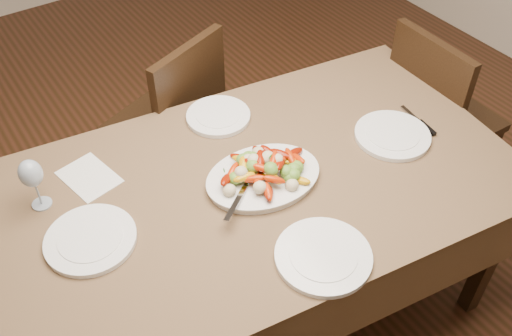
{
  "coord_description": "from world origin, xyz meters",
  "views": [
    {
      "loc": [
        -0.81,
        -1.3,
        2.15
      ],
      "look_at": [
        -0.03,
        -0.15,
        0.82
      ],
      "focal_mm": 40.0,
      "sensor_mm": 36.0,
      "label": 1
    }
  ],
  "objects": [
    {
      "name": "plate_right",
      "position": [
        0.52,
        -0.25,
        0.77
      ],
      "size": [
        0.28,
        0.28,
        0.02
      ],
      "primitive_type": "cylinder",
      "color": "white",
      "rests_on": "dining_table"
    },
    {
      "name": "floor",
      "position": [
        0.0,
        0.0,
        0.0
      ],
      "size": [
        6.0,
        6.0,
        0.0
      ],
      "primitive_type": "plane",
      "color": "#381F11",
      "rests_on": "ground"
    },
    {
      "name": "menu_card",
      "position": [
        -0.5,
        0.19,
        0.76
      ],
      "size": [
        0.19,
        0.24,
        0.0
      ],
      "primitive_type": "cube",
      "rotation": [
        0.0,
        0.0,
        0.2
      ],
      "color": "silver",
      "rests_on": "dining_table"
    },
    {
      "name": "chair_right",
      "position": [
        1.09,
        -0.07,
        0.47
      ],
      "size": [
        0.43,
        0.43,
        0.95
      ],
      "primitive_type": null,
      "rotation": [
        0.0,
        0.0,
        1.55
      ],
      "color": "black",
      "rests_on": "ground"
    },
    {
      "name": "plate_far",
      "position": [
        0.04,
        0.21,
        0.77
      ],
      "size": [
        0.25,
        0.25,
        0.02
      ],
      "primitive_type": "cylinder",
      "color": "white",
      "rests_on": "dining_table"
    },
    {
      "name": "plate_left",
      "position": [
        -0.61,
        -0.08,
        0.77
      ],
      "size": [
        0.29,
        0.29,
        0.02
      ],
      "primitive_type": "cylinder",
      "color": "white",
      "rests_on": "dining_table"
    },
    {
      "name": "chair_far",
      "position": [
        -0.02,
        0.64,
        0.47
      ],
      "size": [
        0.54,
        0.54,
        0.95
      ],
      "primitive_type": null,
      "rotation": [
        0.0,
        0.0,
        3.5
      ],
      "color": "black",
      "rests_on": "ground"
    },
    {
      "name": "table_knife",
      "position": [
        0.66,
        -0.25,
        0.76
      ],
      "size": [
        0.04,
        0.2,
        0.01
      ],
      "primitive_type": null,
      "rotation": [
        0.0,
        0.0,
        -0.13
      ],
      "color": "#9EA0A8",
      "rests_on": "dining_table"
    },
    {
      "name": "wine_glass",
      "position": [
        -0.68,
        0.15,
        0.86
      ],
      "size": [
        0.08,
        0.08,
        0.2
      ],
      "primitive_type": null,
      "color": "#8C99A5",
      "rests_on": "dining_table"
    },
    {
      "name": "serving_spoon",
      "position": [
        -0.08,
        -0.2,
        0.81
      ],
      "size": [
        0.22,
        0.26,
        0.03
      ],
      "primitive_type": null,
      "rotation": [
        0.0,
        0.0,
        -0.93
      ],
      "color": "#9EA0A8",
      "rests_on": "serving_platter"
    },
    {
      "name": "dining_table",
      "position": [
        -0.03,
        -0.15,
        0.38
      ],
      "size": [
        1.96,
        1.27,
        0.76
      ],
      "primitive_type": "cube",
      "rotation": [
        0.0,
        0.0,
        -0.13
      ],
      "color": "brown",
      "rests_on": "ground"
    },
    {
      "name": "plate_near",
      "position": [
        -0.05,
        -0.54,
        0.77
      ],
      "size": [
        0.3,
        0.3,
        0.02
      ],
      "primitive_type": "cylinder",
      "color": "white",
      "rests_on": "dining_table"
    },
    {
      "name": "serving_platter",
      "position": [
        -0.01,
        -0.17,
        0.77
      ],
      "size": [
        0.43,
        0.34,
        0.02
      ],
      "primitive_type": "ellipsoid",
      "rotation": [
        0.0,
        0.0,
        -0.13
      ],
      "color": "white",
      "rests_on": "dining_table"
    },
    {
      "name": "roasted_vegetables",
      "position": [
        -0.01,
        -0.17,
        0.83
      ],
      "size": [
        0.35,
        0.26,
        0.09
      ],
      "primitive_type": null,
      "rotation": [
        0.0,
        0.0,
        -0.13
      ],
      "color": "#741102",
      "rests_on": "serving_platter"
    }
  ]
}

